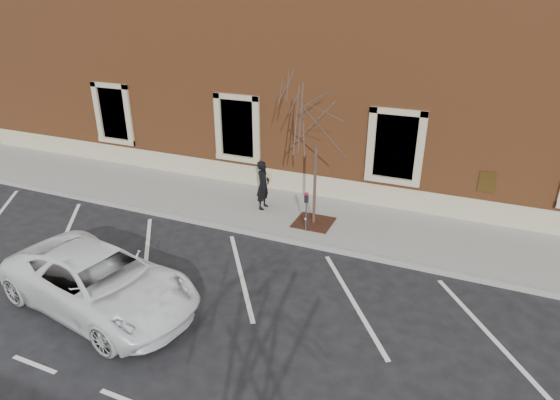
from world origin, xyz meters
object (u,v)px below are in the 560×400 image
at_px(white_truck, 99,281).
at_px(man, 263,185).
at_px(parking_meter, 306,205).
at_px(sapling, 317,124).

bearing_deg(white_truck, man, -2.27).
distance_m(parking_meter, white_truck, 6.43).
relative_size(sapling, white_truck, 0.91).
bearing_deg(parking_meter, man, 175.31).
xyz_separation_m(man, white_truck, (-1.37, -6.55, -0.29)).
height_order(sapling, white_truck, sapling).
bearing_deg(parking_meter, sapling, 110.27).
bearing_deg(white_truck, parking_meter, -22.03).
bearing_deg(man, sapling, -100.44).
xyz_separation_m(parking_meter, sapling, (0.04, 0.66, 2.44)).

